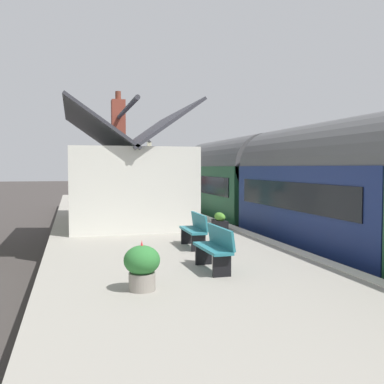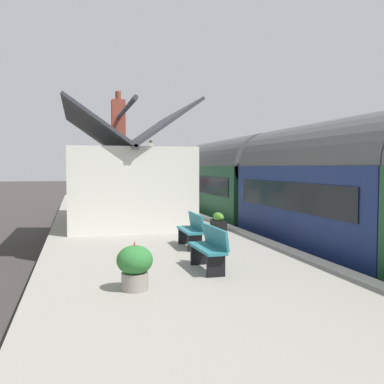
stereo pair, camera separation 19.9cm
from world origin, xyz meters
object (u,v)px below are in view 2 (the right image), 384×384
object	(u,v)px
planter_edge_far	(89,198)
lamp_post_platform	(151,159)
station_building	(124,183)
bench_platform_end	(124,192)
planter_under_sign	(218,221)
bench_near_building	(192,229)
station_sign_board	(155,183)
planter_bench_left	(135,265)
train	(317,191)
planter_bench_right	(129,195)
bench_by_lamp	(133,197)
planter_corner_building	(145,193)
bench_mid_platform	(210,247)

from	to	relation	value
planter_edge_far	lamp_post_platform	xyz separation A→B (m)	(2.32, -3.76, 2.18)
station_building	bench_platform_end	size ratio (longest dim) A/B	5.20
planter_under_sign	bench_near_building	bearing A→B (deg)	150.71
bench_near_building	station_sign_board	distance (m)	14.28
bench_near_building	planter_bench_left	xyz separation A→B (m)	(-3.68, 1.95, -0.05)
train	planter_bench_right	bearing A→B (deg)	17.44
bench_by_lamp	planter_corner_building	xyz separation A→B (m)	(6.76, -1.64, -0.17)
station_sign_board	train	bearing A→B (deg)	-167.34
planter_bench_left	bench_mid_platform	bearing A→B (deg)	-56.69
station_building	planter_edge_far	bearing A→B (deg)	8.71
planter_bench_left	station_sign_board	size ratio (longest dim) A/B	0.54
station_building	bench_near_building	world-z (taller)	station_building
bench_mid_platform	lamp_post_platform	size ratio (longest dim) A/B	0.38
planter_bench_right	lamp_post_platform	bearing A→B (deg)	-63.59
bench_by_lamp	station_sign_board	xyz separation A→B (m)	(1.68, -1.49, 0.71)
planter_corner_building	planter_bench_left	bearing A→B (deg)	171.12
bench_near_building	planter_edge_far	world-z (taller)	bench_near_building
bench_by_lamp	lamp_post_platform	size ratio (longest dim) A/B	0.38
planter_under_sign	planter_bench_right	bearing A→B (deg)	7.74
planter_bench_right	station_sign_board	bearing A→B (deg)	-121.89
bench_mid_platform	planter_edge_far	size ratio (longest dim) A/B	1.62
train	bench_platform_end	xyz separation A→B (m)	(16.31, 4.36, -0.85)
bench_near_building	lamp_post_platform	xyz separation A→B (m)	(15.78, -1.47, 2.13)
station_building	bench_near_building	xyz separation A→B (m)	(-5.97, -1.14, -1.02)
bench_mid_platform	bench_by_lamp	xyz separation A→B (m)	(15.10, -0.29, 0.00)
planter_bench_right	planter_bench_left	xyz separation A→B (m)	(-18.76, 2.00, -0.01)
bench_near_building	planter_edge_far	distance (m)	13.65
planter_under_sign	station_sign_board	bearing A→B (deg)	1.06
bench_mid_platform	lamp_post_platform	world-z (taller)	lamp_post_platform
bench_near_building	bench_platform_end	distance (m)	17.64
train	planter_bench_left	distance (m)	8.11
planter_bench_right	bench_mid_platform	bearing A→B (deg)	178.87
planter_bench_left	station_sign_board	xyz separation A→B (m)	(17.87, -3.43, 0.76)
planter_edge_far	lamp_post_platform	distance (m)	4.92
lamp_post_platform	planter_corner_building	bearing A→B (deg)	-2.71
bench_by_lamp	planter_under_sign	xyz separation A→B (m)	(-9.49, -1.69, -0.21)
train	station_building	bearing A→B (deg)	49.84
bench_mid_platform	planter_corner_building	bearing A→B (deg)	-5.06
train	bench_mid_platform	xyz separation A→B (m)	(-3.92, 4.67, -0.85)
bench_platform_end	planter_edge_far	xyz separation A→B (m)	(-4.18, 2.30, -0.05)
station_building	planter_bench_right	world-z (taller)	station_building
planter_bench_right	planter_bench_left	distance (m)	18.86
planter_bench_left	planter_under_sign	world-z (taller)	planter_bench_left
bench_mid_platform	station_sign_board	xyz separation A→B (m)	(16.78, -1.78, 0.71)
bench_mid_platform	planter_edge_far	world-z (taller)	bench_mid_platform
bench_mid_platform	bench_near_building	bearing A→B (deg)	-6.53
bench_by_lamp	planter_bench_left	size ratio (longest dim) A/B	1.65
train	planter_bench_left	world-z (taller)	train
planter_bench_left	planter_edge_far	xyz separation A→B (m)	(17.14, 0.34, -0.00)
planter_under_sign	planter_bench_left	bearing A→B (deg)	151.48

